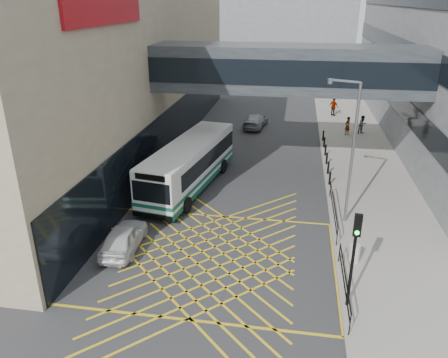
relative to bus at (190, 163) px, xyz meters
The scene contains 18 objects.
ground 9.18m from the bus, 70.47° to the right, with size 120.00×120.00×0.00m, color #333335.
building_whsmith 17.89m from the bus, 153.41° to the left, with size 24.17×42.00×16.00m.
building_far 52.02m from the bus, 88.87° to the left, with size 28.00×16.00×18.00m, color slate.
skybridge 9.08m from the bus, 30.12° to the left, with size 20.00×4.10×3.00m.
pavement 13.75m from the bus, 28.38° to the left, with size 6.00×54.00×0.16m, color gray.
box_junction 9.18m from the bus, 70.47° to the right, with size 12.00×9.00×0.01m.
bus is the anchor object (origin of this frame).
car_white 8.54m from the bus, 100.06° to the right, with size 1.76×4.30×1.37m, color silver.
car_dark 6.38m from the bus, 89.73° to the left, with size 1.91×4.89×1.53m, color black.
car_silver 15.62m from the bus, 79.39° to the left, with size 1.93×4.56×1.42m, color gray.
traffic_light 14.69m from the bus, 50.75° to the right, with size 0.32×0.50×4.29m.
street_lamp 10.74m from the bus, 20.65° to the right, with size 1.74×0.82×7.85m.
litter_bin 12.68m from the bus, 38.51° to the right, with size 0.51×0.51×0.88m, color #ADA89E.
kerb_railings 11.40m from the bus, 36.28° to the right, with size 0.05×12.54×1.00m.
bollards 11.37m from the bus, 35.01° to the left, with size 0.14×10.14×0.90m.
pedestrian_a 17.84m from the bus, 49.86° to the left, with size 0.67×0.48×1.69m, color gray.
pedestrian_b 19.29m from the bus, 47.90° to the left, with size 0.82×0.48×1.69m, color gray.
pedestrian_c 23.30m from the bus, 62.64° to the left, with size 1.14×0.55×1.93m, color gray.
Camera 1 is at (3.63, -17.96, 11.87)m, focal length 35.00 mm.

